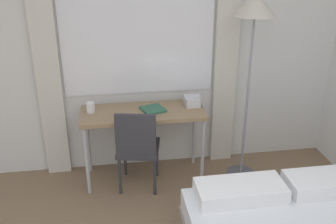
# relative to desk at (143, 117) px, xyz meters

# --- Properties ---
(wall_back_with_window) EXTENTS (4.82, 0.13, 2.70)m
(wall_back_with_window) POSITION_rel_desk_xyz_m (0.19, 0.32, 0.66)
(wall_back_with_window) COLOR silver
(wall_back_with_window) RESTS_ON ground_plane
(desk) EXTENTS (1.23, 0.49, 0.77)m
(desk) POSITION_rel_desk_xyz_m (0.00, 0.00, 0.00)
(desk) COLOR #937551
(desk) RESTS_ON ground_plane
(desk_chair) EXTENTS (0.47, 0.47, 0.87)m
(desk_chair) POSITION_rel_desk_xyz_m (-0.08, -0.20, -0.20)
(desk_chair) COLOR #333338
(desk_chair) RESTS_ON ground_plane
(standing_lamp) EXTENTS (0.38, 0.38, 1.91)m
(standing_lamp) POSITION_rel_desk_xyz_m (1.03, -0.13, 0.94)
(standing_lamp) COLOR #4C4C51
(standing_lamp) RESTS_ON ground_plane
(telephone) EXTENTS (0.17, 0.18, 0.11)m
(telephone) POSITION_rel_desk_xyz_m (0.51, 0.08, 0.12)
(telephone) COLOR silver
(telephone) RESTS_ON desk
(book) EXTENTS (0.27, 0.27, 0.02)m
(book) POSITION_rel_desk_xyz_m (0.10, 0.00, 0.08)
(book) COLOR #33664C
(book) RESTS_ON desk
(mug) EXTENTS (0.08, 0.08, 0.10)m
(mug) POSITION_rel_desk_xyz_m (-0.51, 0.05, 0.12)
(mug) COLOR white
(mug) RESTS_ON desk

